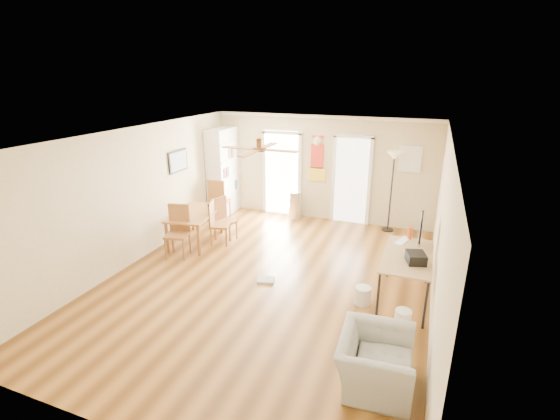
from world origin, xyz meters
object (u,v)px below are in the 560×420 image
at_px(dining_chair_right_a, 226,219).
at_px(printer, 416,258).
at_px(dining_chair_near, 177,232).
at_px(trash_can, 295,205).
at_px(bookshelf, 223,172).
at_px(dining_chair_far, 220,199).
at_px(torchiere_lamp, 391,192).
at_px(computer_desk, 405,278).
at_px(wastebasket_a, 363,295).
at_px(wastebasket_b, 403,319).
at_px(dining_table, 196,227).
at_px(armchair, 375,361).
at_px(dining_chair_right_b, 220,223).

height_order(dining_chair_right_a, printer, printer).
distance_m(dining_chair_near, trash_can, 3.31).
distance_m(bookshelf, dining_chair_far, 0.77).
xyz_separation_m(torchiere_lamp, computer_desk, (0.60, -3.03, -0.54)).
distance_m(computer_desk, wastebasket_a, 0.75).
relative_size(wastebasket_a, wastebasket_b, 1.08).
xyz_separation_m(dining_table, dining_chair_near, (0.06, -0.76, 0.18)).
height_order(dining_chair_near, wastebasket_b, dining_chair_near).
height_order(dining_chair_near, torchiere_lamp, torchiere_lamp).
bearing_deg(torchiere_lamp, dining_chair_far, -170.07).
xyz_separation_m(dining_table, dining_chair_right_a, (0.55, 0.37, 0.13)).
relative_size(dining_chair_right_a, dining_chair_near, 0.90).
bearing_deg(dining_chair_far, trash_can, -165.07).
bearing_deg(armchair, torchiere_lamp, 1.73).
distance_m(dining_table, wastebasket_b, 4.81).
bearing_deg(dining_chair_near, wastebasket_a, -20.82).
bearing_deg(dining_table, wastebasket_a, -17.06).
height_order(dining_chair_right_b, printer, printer).
relative_size(dining_table, trash_can, 1.90).
height_order(bookshelf, dining_chair_far, bookshelf).
bearing_deg(trash_can, dining_chair_right_a, -119.00).
distance_m(dining_chair_right_b, trash_can, 2.30).
xyz_separation_m(dining_chair_right_b, wastebasket_a, (3.32, -1.31, -0.33)).
distance_m(dining_chair_near, wastebasket_b, 4.56).
bearing_deg(wastebasket_b, armchair, -99.94).
bearing_deg(computer_desk, armchair, -94.82).
distance_m(printer, wastebasket_b, 0.93).
bearing_deg(dining_chair_near, dining_table, 79.98).
distance_m(printer, wastebasket_a, 1.05).
xyz_separation_m(trash_can, wastebasket_b, (2.97, -3.79, -0.23)).
relative_size(bookshelf, dining_chair_right_a, 2.36).
xyz_separation_m(dining_chair_right_a, wastebasket_b, (3.98, -1.97, -0.33)).
relative_size(dining_chair_far, torchiere_lamp, 0.56).
bearing_deg(wastebasket_b, dining_chair_right_a, 153.62).
xyz_separation_m(computer_desk, printer, (0.13, -0.23, 0.48)).
relative_size(dining_chair_far, armchair, 1.08).
relative_size(dining_chair_right_a, trash_can, 1.30).
bearing_deg(torchiere_lamp, armchair, -85.26).
distance_m(dining_chair_right_b, printer, 4.23).
bearing_deg(dining_chair_right_a, dining_table, 140.96).
xyz_separation_m(dining_chair_right_b, torchiere_lamp, (3.33, 2.09, 0.47)).
height_order(trash_can, wastebasket_a, trash_can).
height_order(dining_chair_far, wastebasket_a, dining_chair_far).
bearing_deg(dining_chair_near, printer, -18.02).
relative_size(dining_chair_right_a, wastebasket_b, 3.42).
bearing_deg(trash_can, wastebasket_b, -51.95).
relative_size(bookshelf, printer, 7.19).
bearing_deg(armchair, trash_can, 25.37).
xyz_separation_m(dining_chair_right_a, torchiere_lamp, (3.33, 1.84, 0.47)).
xyz_separation_m(torchiere_lamp, printer, (0.72, -3.26, -0.06)).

